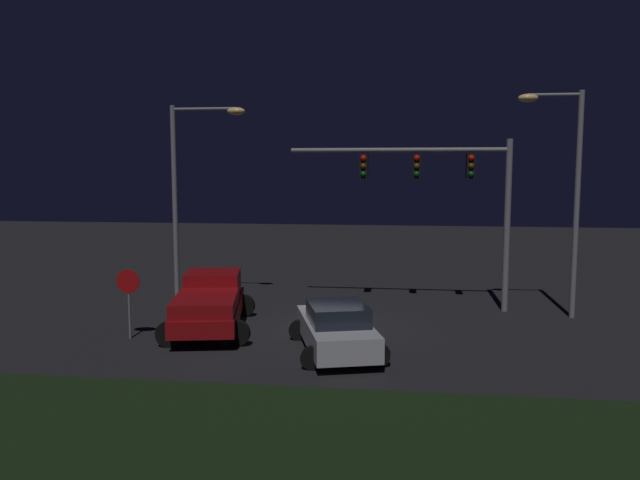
{
  "coord_description": "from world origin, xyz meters",
  "views": [
    {
      "loc": [
        2.48,
        -20.67,
        5.37
      ],
      "look_at": [
        -0.35,
        1.39,
        2.86
      ],
      "focal_mm": 35.18,
      "sensor_mm": 36.0,
      "label": 1
    }
  ],
  "objects_px": {
    "street_lamp_right": "(565,177)",
    "stop_sign": "(128,290)",
    "car_sedan": "(336,328)",
    "traffic_signal_gantry": "(442,182)",
    "pickup_truck": "(210,300)",
    "street_lamp_left": "(190,179)"
  },
  "relations": [
    {
      "from": "car_sedan",
      "to": "traffic_signal_gantry",
      "type": "bearing_deg",
      "value": -44.32
    },
    {
      "from": "street_lamp_left",
      "to": "car_sedan",
      "type": "bearing_deg",
      "value": -42.55
    },
    {
      "from": "traffic_signal_gantry",
      "to": "pickup_truck",
      "type": "bearing_deg",
      "value": -152.9
    },
    {
      "from": "car_sedan",
      "to": "stop_sign",
      "type": "height_order",
      "value": "stop_sign"
    },
    {
      "from": "street_lamp_left",
      "to": "stop_sign",
      "type": "xyz_separation_m",
      "value": [
        -0.33,
        -5.13,
        -3.43
      ]
    },
    {
      "from": "car_sedan",
      "to": "traffic_signal_gantry",
      "type": "height_order",
      "value": "traffic_signal_gantry"
    },
    {
      "from": "car_sedan",
      "to": "street_lamp_left",
      "type": "bearing_deg",
      "value": 31.39
    },
    {
      "from": "car_sedan",
      "to": "street_lamp_right",
      "type": "height_order",
      "value": "street_lamp_right"
    },
    {
      "from": "street_lamp_left",
      "to": "stop_sign",
      "type": "bearing_deg",
      "value": -93.72
    },
    {
      "from": "street_lamp_right",
      "to": "stop_sign",
      "type": "height_order",
      "value": "street_lamp_right"
    },
    {
      "from": "pickup_truck",
      "to": "car_sedan",
      "type": "bearing_deg",
      "value": -127.36
    },
    {
      "from": "car_sedan",
      "to": "street_lamp_right",
      "type": "distance_m",
      "value": 10.39
    },
    {
      "from": "street_lamp_right",
      "to": "traffic_signal_gantry",
      "type": "bearing_deg",
      "value": 170.53
    },
    {
      "from": "car_sedan",
      "to": "street_lamp_left",
      "type": "relative_size",
      "value": 0.6
    },
    {
      "from": "traffic_signal_gantry",
      "to": "street_lamp_right",
      "type": "xyz_separation_m",
      "value": [
        4.29,
        -0.72,
        0.2
      ]
    },
    {
      "from": "street_lamp_right",
      "to": "stop_sign",
      "type": "relative_size",
      "value": 3.65
    },
    {
      "from": "car_sedan",
      "to": "street_lamp_right",
      "type": "bearing_deg",
      "value": -70.2
    },
    {
      "from": "street_lamp_right",
      "to": "stop_sign",
      "type": "xyz_separation_m",
      "value": [
        -14.34,
        -4.8,
        -3.53
      ]
    },
    {
      "from": "pickup_truck",
      "to": "street_lamp_left",
      "type": "height_order",
      "value": "street_lamp_left"
    },
    {
      "from": "pickup_truck",
      "to": "stop_sign",
      "type": "height_order",
      "value": "stop_sign"
    },
    {
      "from": "pickup_truck",
      "to": "street_lamp_right",
      "type": "distance_m",
      "value": 13.24
    },
    {
      "from": "pickup_truck",
      "to": "stop_sign",
      "type": "distance_m",
      "value": 2.72
    }
  ]
}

